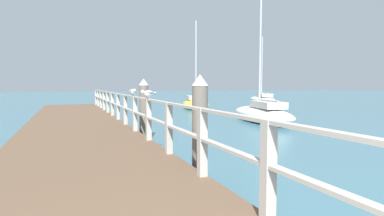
{
  "coord_description": "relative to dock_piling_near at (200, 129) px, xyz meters",
  "views": [
    {
      "loc": [
        -0.28,
        -0.07,
        1.77
      ],
      "look_at": [
        3.74,
        9.79,
        0.95
      ],
      "focal_mm": 28.84,
      "sensor_mm": 36.0,
      "label": 1
    }
  ],
  "objects": [
    {
      "name": "seagull_background",
      "position": [
        -0.38,
        4.09,
        0.58
      ],
      "size": [
        0.21,
        0.48,
        0.21
      ],
      "rotation": [
        0.0,
        0.0,
        3.29
      ],
      "color": "white",
      "rests_on": "pier_railing"
    },
    {
      "name": "boat_1",
      "position": [
        6.7,
        16.17,
        -0.61
      ],
      "size": [
        3.0,
        5.41,
        6.36
      ],
      "rotation": [
        0.0,
        0.0,
        2.9
      ],
      "color": "gold",
      "rests_on": "ground_plane"
    },
    {
      "name": "dock_piling_far",
      "position": [
        0.0,
        4.28,
        0.0
      ],
      "size": [
        0.29,
        0.29,
        1.94
      ],
      "color": "#6B6056",
      "rests_on": "ground_plane"
    },
    {
      "name": "dock_piling_near",
      "position": [
        0.0,
        0.0,
        0.0
      ],
      "size": [
        0.29,
        0.29,
        1.94
      ],
      "color": "#6B6056",
      "rests_on": "ground_plane"
    },
    {
      "name": "seagull_foreground",
      "position": [
        -0.39,
        2.16,
        0.58
      ],
      "size": [
        0.45,
        0.26,
        0.21
      ],
      "rotation": [
        0.0,
        0.0,
        2.03
      ],
      "color": "white",
      "rests_on": "pier_railing"
    },
    {
      "name": "boat_0",
      "position": [
        15.67,
        20.45,
        -0.61
      ],
      "size": [
        3.65,
        6.15,
        6.43
      ],
      "rotation": [
        0.0,
        0.0,
        -0.33
      ],
      "color": "white",
      "rests_on": "ground_plane"
    },
    {
      "name": "boat_3",
      "position": [
        6.49,
        7.38,
        -0.57
      ],
      "size": [
        2.71,
        5.7,
        6.52
      ],
      "rotation": [
        0.0,
        0.0,
        -0.18
      ],
      "color": "white",
      "rests_on": "ground_plane"
    },
    {
      "name": "pier_deck",
      "position": [
        -1.9,
        6.14,
        -0.76
      ],
      "size": [
        3.2,
        22.09,
        0.44
      ],
      "primitive_type": "cube",
      "color": "brown",
      "rests_on": "ground_plane"
    },
    {
      "name": "pier_railing",
      "position": [
        -0.38,
        6.14,
        0.07
      ],
      "size": [
        0.12,
        20.61,
        0.99
      ],
      "color": "#B2ADA3",
      "rests_on": "pier_deck"
    }
  ]
}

